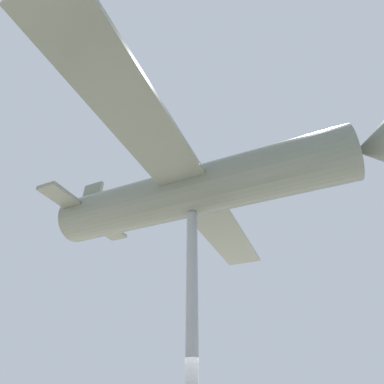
# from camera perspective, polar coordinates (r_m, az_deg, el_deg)

# --- Properties ---
(support_pylon_central) EXTENTS (0.42, 0.42, 7.72)m
(support_pylon_central) POSITION_cam_1_polar(r_m,az_deg,el_deg) (10.85, 0.00, -21.86)
(support_pylon_central) COLOR #999EA3
(support_pylon_central) RESTS_ON ground_plane
(suspended_airplane) EXTENTS (17.27, 14.46, 3.13)m
(suspended_airplane) POSITION_cam_1_polar(r_m,az_deg,el_deg) (12.80, 1.24, 0.34)
(suspended_airplane) COLOR slate
(suspended_airplane) RESTS_ON support_pylon_central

